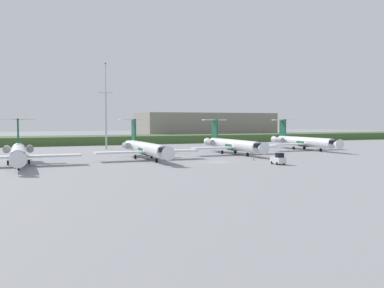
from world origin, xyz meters
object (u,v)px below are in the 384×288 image
Objects in this scene: safety_cone_front_marker at (254,159)px; safety_cone_mid_marker at (269,159)px; antenna_mast at (106,113)px; regional_jet_nearest at (18,152)px; baggage_tug at (278,159)px; regional_jet_third at (232,144)px; safety_cone_rear_marker at (285,158)px; regional_jet_second at (146,148)px; regional_jet_fourth at (303,141)px.

safety_cone_mid_marker is at bearing -0.38° from safety_cone_front_marker.
regional_jet_nearest is at bearing -120.55° from antenna_mast.
antenna_mast is at bearing 111.24° from baggage_tug.
safety_cone_rear_marker is (3.74, -17.89, -2.26)m from regional_jet_third.
regional_jet_nearest is 1.20× the size of antenna_mast.
safety_cone_front_marker is (20.92, -11.07, -2.26)m from regional_jet_second.
baggage_tug is at bearing -68.76° from antenna_mast.
baggage_tug is (22.63, -58.20, -9.71)m from antenna_mast.
regional_jet_nearest is 9.69× the size of baggage_tug.
baggage_tug is (-30.04, -32.65, -1.53)m from regional_jet_fourth.
regional_jet_third is 27.40m from regional_jet_fourth.
regional_jet_second is 56.36× the size of safety_cone_front_marker.
regional_jet_second is at bearing 7.68° from regional_jet_nearest.
regional_jet_nearest is 56.36× the size of safety_cone_rear_marker.
baggage_tug is 9.18m from safety_cone_front_marker.
regional_jet_third is 9.69× the size of baggage_tug.
regional_jet_second is 1.20× the size of antenna_mast.
regional_jet_fourth is 35.41m from safety_cone_mid_marker.
safety_cone_mid_marker is at bearing 68.07° from baggage_tug.
regional_jet_nearest is at bearing -169.35° from regional_jet_third.
safety_cone_front_marker is at bearing 91.08° from baggage_tug.
safety_cone_rear_marker is at bearing -8.79° from regional_jet_nearest.
regional_jet_third is at bearing 10.65° from regional_jet_nearest.
regional_jet_second is at bearing 136.22° from baggage_tug.
baggage_tug reaches higher than safety_cone_rear_marker.
regional_jet_nearest is 1.00× the size of regional_jet_second.
regional_jet_third is 56.36× the size of safety_cone_front_marker.
regional_jet_nearest reaches higher than safety_cone_rear_marker.
baggage_tug is (-3.40, -26.20, -1.53)m from regional_jet_third.
regional_jet_fourth reaches higher than safety_cone_rear_marker.
regional_jet_second is 9.69× the size of baggage_tug.
safety_cone_front_marker and safety_cone_rear_marker have the same top height.
antenna_mast is at bearing 92.32° from regional_jet_second.
regional_jet_third is at bearing 82.60° from baggage_tug.
safety_cone_front_marker is 1.00× the size of safety_cone_rear_marker.
safety_cone_front_marker and safety_cone_mid_marker have the same top height.
regional_jet_third is at bearing 78.15° from safety_cone_front_marker.
regional_jet_nearest is at bearing 170.86° from safety_cone_front_marker.
safety_cone_rear_marker is at bearing -59.18° from antenna_mast.
baggage_tug is (47.12, -16.71, -1.53)m from regional_jet_nearest.
regional_jet_nearest is at bearing -172.32° from regional_jet_second.
antenna_mast is 47.14× the size of safety_cone_front_marker.
regional_jet_second is at bearing 152.12° from safety_cone_front_marker.
safety_cone_front_marker is at bearing -27.88° from regional_jet_second.
regional_jet_second is 23.77m from safety_cone_front_marker.
regional_jet_nearest is 56.36× the size of safety_cone_mid_marker.
regional_jet_second and regional_jet_third have the same top height.
regional_jet_fourth is (77.16, 15.95, 0.00)m from regional_jet_nearest.
safety_cone_front_marker is 7.36m from safety_cone_rear_marker.
regional_jet_third is at bearing -50.87° from antenna_mast.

